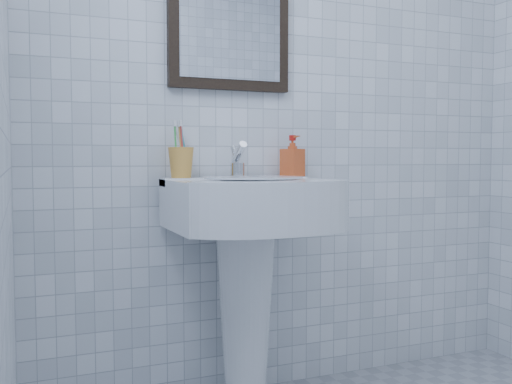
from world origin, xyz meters
name	(u,v)px	position (x,y,z in m)	size (l,w,h in m)	color
wall_back	(293,91)	(0.00, 1.20, 1.25)	(2.20, 0.02, 2.50)	white
washbasin	(248,255)	(-0.29, 0.99, 0.60)	(0.59, 0.43, 0.90)	white
faucet	(238,163)	(-0.29, 1.09, 0.95)	(0.06, 0.12, 0.14)	silver
toothbrush_cup	(181,163)	(-0.51, 1.11, 0.95)	(0.10, 0.10, 0.12)	gold
soap_dispenser	(292,156)	(-0.05, 1.11, 0.98)	(0.07, 0.08, 0.17)	#BD4012
wall_mirror	(230,11)	(-0.29, 1.18, 1.55)	(0.50, 0.04, 0.62)	black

